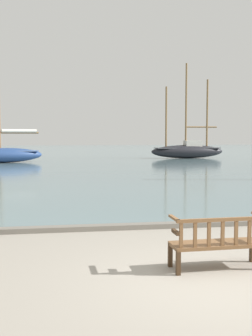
% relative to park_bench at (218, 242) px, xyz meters
% --- Properties ---
extents(ground_plane, '(160.00, 160.00, 0.00)m').
position_rel_park_bench_xyz_m(ground_plane, '(-0.22, -0.59, -0.47)').
color(ground_plane, gray).
extents(harbor_water, '(100.00, 80.00, 0.08)m').
position_rel_park_bench_xyz_m(harbor_water, '(-0.22, 43.41, -0.43)').
color(harbor_water, slate).
rests_on(harbor_water, ground).
extents(quay_edge_kerb, '(40.00, 0.30, 0.12)m').
position_rel_park_bench_xyz_m(quay_edge_kerb, '(-0.22, 3.26, -0.41)').
color(quay_edge_kerb, slate).
rests_on(quay_edge_kerb, ground).
extents(park_bench, '(1.62, 0.57, 0.92)m').
position_rel_park_bench_xyz_m(park_bench, '(0.00, 0.00, 0.00)').
color(park_bench, '#3D2A19').
rests_on(park_bench, ground).
extents(sailboat_outer_starboard, '(7.38, 3.45, 7.31)m').
position_rel_park_bench_xyz_m(sailboat_outer_starboard, '(-7.18, 27.81, 0.30)').
color(sailboat_outer_starboard, navy).
rests_on(sailboat_outer_starboard, harbor_water).
extents(sailboat_nearest_port, '(7.16, 2.09, 8.87)m').
position_rel_park_bench_xyz_m(sailboat_nearest_port, '(9.31, 31.73, 0.42)').
color(sailboat_nearest_port, black).
rests_on(sailboat_nearest_port, harbor_water).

